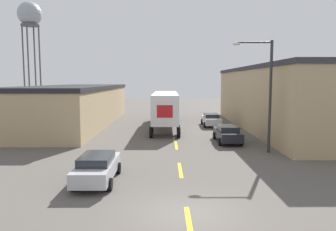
{
  "coord_description": "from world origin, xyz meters",
  "views": [
    {
      "loc": [
        -0.84,
        -12.15,
        5.11
      ],
      "look_at": [
        -0.65,
        13.65,
        2.36
      ],
      "focal_mm": 35.0,
      "sensor_mm": 36.0,
      "label": 1
    }
  ],
  "objects_px": {
    "semi_truck": "(165,106)",
    "parked_car_left_near": "(97,167)",
    "parked_car_right_mid": "(227,133)",
    "water_tower": "(30,17)",
    "parked_car_right_far": "(211,119)",
    "street_lamp": "(266,88)"
  },
  "relations": [
    {
      "from": "semi_truck",
      "to": "parked_car_left_near",
      "type": "xyz_separation_m",
      "value": [
        -3.46,
        -19.72,
        -1.56
      ]
    },
    {
      "from": "semi_truck",
      "to": "street_lamp",
      "type": "bearing_deg",
      "value": -61.14
    },
    {
      "from": "semi_truck",
      "to": "parked_car_left_near",
      "type": "relative_size",
      "value": 3.37
    },
    {
      "from": "parked_car_left_near",
      "to": "water_tower",
      "type": "xyz_separation_m",
      "value": [
        -22.35,
        47.73,
        16.41
      ]
    },
    {
      "from": "parked_car_right_far",
      "to": "water_tower",
      "type": "xyz_separation_m",
      "value": [
        -30.96,
        27.26,
        16.41
      ]
    },
    {
      "from": "parked_car_left_near",
      "to": "parked_car_right_mid",
      "type": "relative_size",
      "value": 1.0
    },
    {
      "from": "parked_car_left_near",
      "to": "parked_car_right_mid",
      "type": "bearing_deg",
      "value": 50.97
    },
    {
      "from": "parked_car_right_mid",
      "to": "street_lamp",
      "type": "bearing_deg",
      "value": -64.33
    },
    {
      "from": "semi_truck",
      "to": "parked_car_left_near",
      "type": "bearing_deg",
      "value": -99.51
    },
    {
      "from": "parked_car_right_far",
      "to": "street_lamp",
      "type": "distance_m",
      "value": 14.39
    },
    {
      "from": "water_tower",
      "to": "street_lamp",
      "type": "distance_m",
      "value": 54.0
    },
    {
      "from": "parked_car_right_mid",
      "to": "street_lamp",
      "type": "distance_m",
      "value": 5.8
    },
    {
      "from": "parked_car_right_mid",
      "to": "street_lamp",
      "type": "xyz_separation_m",
      "value": [
        1.87,
        -3.89,
        3.87
      ]
    },
    {
      "from": "semi_truck",
      "to": "street_lamp",
      "type": "xyz_separation_m",
      "value": [
        7.03,
        -12.98,
        2.31
      ]
    },
    {
      "from": "parked_car_right_mid",
      "to": "semi_truck",
      "type": "bearing_deg",
      "value": 119.56
    },
    {
      "from": "parked_car_left_near",
      "to": "water_tower",
      "type": "height_order",
      "value": "water_tower"
    },
    {
      "from": "parked_car_right_far",
      "to": "water_tower",
      "type": "relative_size",
      "value": 0.23
    },
    {
      "from": "parked_car_left_near",
      "to": "water_tower",
      "type": "distance_m",
      "value": 55.19
    },
    {
      "from": "street_lamp",
      "to": "parked_car_right_mid",
      "type": "bearing_deg",
      "value": 115.67
    },
    {
      "from": "parked_car_left_near",
      "to": "parked_car_right_mid",
      "type": "height_order",
      "value": "same"
    },
    {
      "from": "parked_car_right_far",
      "to": "street_lamp",
      "type": "bearing_deg",
      "value": -82.24
    },
    {
      "from": "parked_car_right_far",
      "to": "street_lamp",
      "type": "relative_size",
      "value": 0.59
    }
  ]
}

